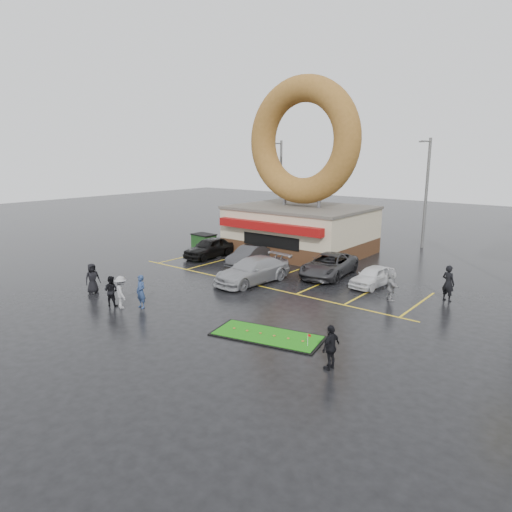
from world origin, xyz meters
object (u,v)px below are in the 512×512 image
Objects in this scene: donut_shop at (301,197)px; person_cameraman at (331,347)px; car_grey at (329,265)px; putting_green at (267,336)px; streetlight_mid at (426,191)px; car_black at (210,248)px; streetlight_left at (280,184)px; car_silver at (253,270)px; person_blue at (141,292)px; dumpster at (204,243)px; car_white at (373,276)px; car_dgrey at (248,256)px.

person_cameraman is at bearing -53.65° from donut_shop.
car_grey is 1.01× the size of putting_green.
donut_shop reaches higher than car_grey.
person_cameraman is (5.07, -24.34, -3.93)m from streetlight_mid.
streetlight_left is at bearing 100.79° from car_black.
car_black is 0.84× the size of car_silver.
donut_shop is at bearing 130.74° from car_grey.
person_blue is 11.01m from person_cameraman.
putting_green is at bearing -81.09° from car_grey.
streetlight_mid is at bearing 4.09° from streetlight_left.
car_silver is 2.94× the size of dumpster.
dumpster is at bearing 158.75° from car_silver.
donut_shop is 9.87m from streetlight_left.
donut_shop is at bearing 97.16° from person_blue.
car_grey is 1.45× the size of car_white.
car_grey reaches higher than car_white.
car_dgrey is at bearing -10.02° from dumpster.
car_black is at bearing -172.23° from car_white.
streetlight_mid reaches higher than car_silver.
car_dgrey is 2.37× the size of person_cameraman.
donut_shop is 8.27m from car_grey.
person_blue is at bearing -87.91° from car_dgrey.
streetlight_left is at bearing 135.22° from donut_shop.
car_black reaches higher than dumpster.
streetlight_left is 5.27× the size of person_cameraman.
car_silver is 3.10× the size of person_cameraman.
car_grey is (9.83, 0.90, -0.03)m from car_black.
streetlight_mid is at bearing 76.27° from car_grey.
dumpster is (-2.11, 1.49, -0.11)m from car_black.
car_silver is at bearing -142.03° from car_white.
person_blue reaches higher than dumpster.
person_blue reaches higher than car_black.
donut_shop reaches higher than streetlight_mid.
car_grey is (2.88, 4.27, -0.04)m from car_silver.
car_black is 2.47× the size of dumpster.
car_black is at bearing -78.43° from streetlight_left.
person_blue is at bearing -53.82° from dumpster.
streetlight_left is 5.00× the size of dumpster.
donut_shop is 18.12m from putting_green.
person_blue is 14.22m from dumpster.
donut_shop is 1.50× the size of streetlight_left.
car_grey is at bearing 105.82° from putting_green.
dumpster is at bearing -87.38° from streetlight_left.
car_black is 9.87m from car_grey.
car_white is (1.67, -13.32, -4.17)m from streetlight_mid.
streetlight_mid reaches higher than car_grey.
dumpster is at bearing -119.20° from person_cameraman.
streetlight_left is at bearing 112.49° from person_blue.
person_blue is at bearing -86.31° from donut_shop.
person_blue is (-7.61, -11.06, 0.25)m from car_white.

